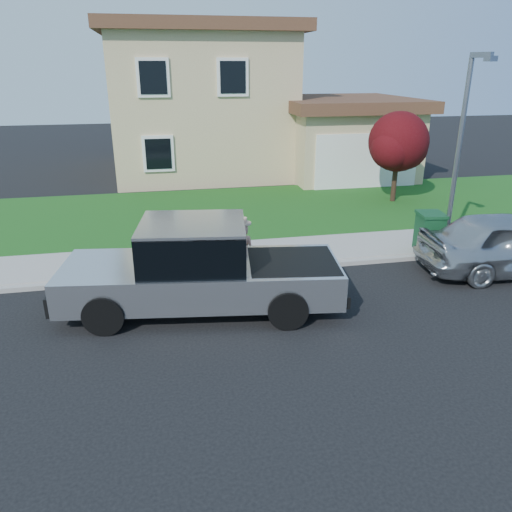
{
  "coord_description": "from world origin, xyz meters",
  "views": [
    {
      "loc": [
        -2.38,
        -8.94,
        5.1
      ],
      "look_at": [
        -0.36,
        0.98,
        1.2
      ],
      "focal_mm": 35.0,
      "sensor_mm": 36.0,
      "label": 1
    }
  ],
  "objects_px": {
    "woman": "(243,251)",
    "ornamental_tree": "(399,145)",
    "pickup_truck": "(200,270)",
    "street_lamp": "(461,149)",
    "trash_bin": "(429,232)"
  },
  "relations": [
    {
      "from": "ornamental_tree",
      "to": "street_lamp",
      "type": "distance_m",
      "value": 6.12
    },
    {
      "from": "woman",
      "to": "ornamental_tree",
      "type": "height_order",
      "value": "ornamental_tree"
    },
    {
      "from": "ornamental_tree",
      "to": "pickup_truck",
      "type": "bearing_deg",
      "value": -137.6
    },
    {
      "from": "pickup_truck",
      "to": "street_lamp",
      "type": "xyz_separation_m",
      "value": [
        6.94,
        1.62,
        2.12
      ]
    },
    {
      "from": "woman",
      "to": "trash_bin",
      "type": "xyz_separation_m",
      "value": [
        5.42,
        0.69,
        -0.07
      ]
    },
    {
      "from": "pickup_truck",
      "to": "ornamental_tree",
      "type": "xyz_separation_m",
      "value": [
        8.26,
        7.55,
        1.34
      ]
    },
    {
      "from": "pickup_truck",
      "to": "woman",
      "type": "height_order",
      "value": "pickup_truck"
    },
    {
      "from": "pickup_truck",
      "to": "woman",
      "type": "bearing_deg",
      "value": 56.47
    },
    {
      "from": "trash_bin",
      "to": "street_lamp",
      "type": "height_order",
      "value": "street_lamp"
    },
    {
      "from": "pickup_truck",
      "to": "woman",
      "type": "relative_size",
      "value": 3.84
    },
    {
      "from": "pickup_truck",
      "to": "ornamental_tree",
      "type": "relative_size",
      "value": 1.87
    },
    {
      "from": "pickup_truck",
      "to": "woman",
      "type": "distance_m",
      "value": 1.8
    },
    {
      "from": "street_lamp",
      "to": "pickup_truck",
      "type": "bearing_deg",
      "value": 176.34
    },
    {
      "from": "pickup_truck",
      "to": "trash_bin",
      "type": "relative_size",
      "value": 5.7
    },
    {
      "from": "woman",
      "to": "street_lamp",
      "type": "relative_size",
      "value": 0.31
    }
  ]
}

